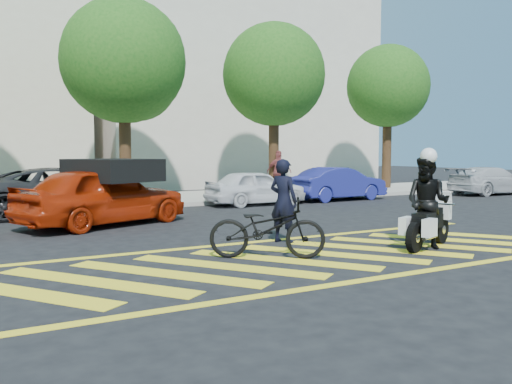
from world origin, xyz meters
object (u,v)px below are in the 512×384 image
parked_mid_left (62,191)px  officer_moto (428,202)px  red_convertible (103,196)px  parked_right (339,184)px  parked_far_right (491,181)px  police_motorcycle (428,225)px  bicycle (267,228)px  parked_mid_right (256,187)px  officer_bike (283,201)px

parked_mid_left → officer_moto: bearing=-155.2°
red_convertible → parked_mid_left: red_convertible is taller
parked_right → parked_far_right: parked_right is taller
red_convertible → parked_mid_left: 3.15m
parked_far_right → parked_mid_left: bearing=86.5°
police_motorcycle → parked_right: bearing=39.8°
bicycle → red_convertible: bearing=47.2°
police_motorcycle → parked_mid_right: bearing=60.4°
bicycle → police_motorcycle: 3.40m
parked_mid_left → parked_far_right: 18.11m
bicycle → parked_right: 12.01m
parked_mid_left → red_convertible: bearing=-175.5°
police_motorcycle → parked_far_right: bearing=11.1°
parked_mid_right → police_motorcycle: bearing=171.0°
officer_bike → red_convertible: (-2.70, 4.51, -0.11)m
parked_right → police_motorcycle: bearing=148.9°
parked_right → parked_far_right: 7.76m
parked_right → parked_far_right: (7.68, -1.09, -0.03)m
red_convertible → parked_mid_left: size_ratio=0.88×
police_motorcycle → parked_mid_right: 9.35m
police_motorcycle → red_convertible: size_ratio=0.41×
red_convertible → officer_moto: bearing=-165.2°
parked_mid_right → officer_moto: bearing=170.9°
parked_mid_left → police_motorcycle: bearing=-155.2°
bicycle → officer_moto: bearing=-69.2°
officer_bike → parked_mid_right: size_ratio=0.48×
parked_right → parked_far_right: size_ratio=0.93×
parked_mid_left → bicycle: bearing=-171.6°
officer_bike → bicycle: bearing=113.0°
police_motorcycle → parked_mid_right: size_ratio=0.51×
red_convertible → parked_right: bearing=-96.1°
parked_right → red_convertible: bearing=103.1°
police_motorcycle → parked_far_right: (12.72, 8.22, 0.15)m
bicycle → parked_far_right: parked_far_right is taller
bicycle → parked_mid_left: bearing=45.1°
parked_mid_right → parked_far_right: 11.50m
parked_mid_left → parked_mid_right: 6.61m
officer_moto → parked_mid_right: size_ratio=0.50×
parked_mid_left → parked_mid_right: parked_mid_left is taller
bicycle → officer_moto: 3.40m
parked_mid_right → parked_far_right: (11.46, -1.05, -0.01)m
officer_bike → police_motorcycle: officer_bike is taller
parked_mid_right → parked_far_right: parked_mid_right is taller
police_motorcycle → parked_mid_left: (-5.34, 9.62, 0.25)m
bicycle → parked_far_right: bearing=-32.5°
police_motorcycle → officer_moto: (-0.02, 0.01, 0.45)m
officer_bike → officer_moto: size_ratio=0.96×
parked_mid_right → parked_right: size_ratio=0.94×
officer_moto → red_convertible: officer_moto is taller
police_motorcycle → parked_right: (5.04, 9.31, 0.18)m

